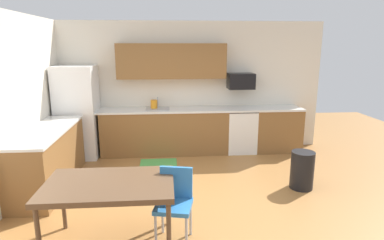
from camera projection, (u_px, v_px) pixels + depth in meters
name	position (u px, v px, depth m)	size (l,w,h in m)	color
ground_plane	(198.00, 204.00, 4.64)	(12.00, 12.00, 0.00)	#9E6B38
wall_back	(186.00, 87.00, 6.91)	(5.80, 0.10, 2.70)	silver
cabinet_run_back	(165.00, 132.00, 6.74)	(2.58, 0.60, 0.90)	brown
cabinet_run_back_right	(276.00, 130.00, 6.92)	(0.97, 0.60, 0.90)	brown
cabinet_run_left	(49.00, 159.00, 5.14)	(0.60, 2.00, 0.90)	brown
countertop_back	(187.00, 110.00, 6.67)	(4.80, 0.64, 0.04)	silver
countertop_left	(46.00, 131.00, 5.03)	(0.64, 2.00, 0.04)	silver
upper_cabinets_back	(172.00, 61.00, 6.55)	(2.20, 0.34, 0.70)	brown
refrigerator	(78.00, 112.00, 6.42)	(0.76, 0.70, 1.83)	white
oven_range	(240.00, 130.00, 6.86)	(0.60, 0.60, 0.91)	white
microwave	(241.00, 81.00, 6.72)	(0.54, 0.36, 0.32)	black
sink_basin	(158.00, 112.00, 6.63)	(0.48, 0.40, 0.14)	#A5A8AD
sink_faucet	(158.00, 103.00, 6.77)	(0.02, 0.02, 0.24)	#B2B5BA
dining_table	(109.00, 188.00, 3.53)	(1.40, 0.90, 0.76)	brown
chair_near_table	(175.00, 199.00, 3.70)	(0.48, 0.48, 0.85)	#2D72B7
trash_bin	(302.00, 170.00, 5.09)	(0.36, 0.36, 0.60)	black
floor_mat	(158.00, 163.00, 6.20)	(0.70, 0.50, 0.01)	#4CA54C
kettle	(154.00, 105.00, 6.64)	(0.14, 0.14, 0.20)	orange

